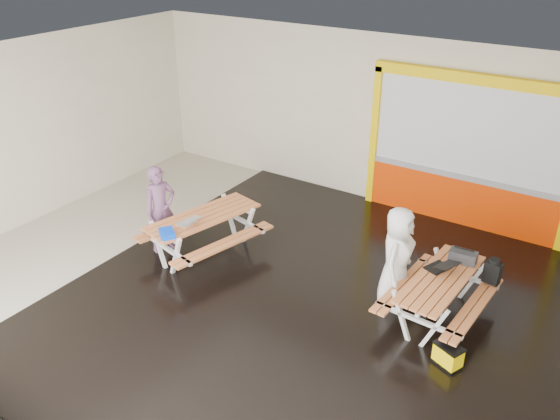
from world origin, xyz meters
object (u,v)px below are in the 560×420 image
Objects in this scene: person_right at (397,257)px; fluke_bag at (448,355)px; toolbox at (463,256)px; backpack at (493,271)px; dark_case at (422,305)px; person_left at (161,209)px; picnic_table_left at (204,225)px; laptop_right at (441,267)px; blue_pouch at (167,233)px; picnic_table_right at (440,288)px; laptop_left at (189,221)px.

person_right is 3.67× the size of fluke_bag.
toolbox reaches higher than backpack.
backpack is 1.16m from dark_case.
person_left is at bearing -169.91° from dark_case.
person_right reaches higher than picnic_table_left.
person_right is 0.67m from laptop_right.
backpack is (4.68, 2.01, -0.16)m from blue_pouch.
picnic_table_right is at bearing -106.00° from person_right.
person_left reaches higher than fluke_bag.
backpack is at bearing 13.90° from picnic_table_left.
toolbox is 0.48m from backpack.
laptop_right reaches higher than blue_pouch.
toolbox is (0.20, 0.40, 0.04)m from laptop_right.
laptop_left is (0.73, -0.09, 0.01)m from person_left.
laptop_right is at bearing 111.83° from picnic_table_right.
blue_pouch is at bearing -160.11° from dark_case.
backpack is (0.56, 0.69, 0.12)m from picnic_table_right.
person_left is at bearing 139.92° from blue_pouch.
picnic_table_right is 0.32m from laptop_right.
picnic_table_left is 5.63× the size of toolbox.
fluke_bag is at bearing -93.02° from backpack.
blue_pouch is at bearing -111.35° from person_left.
backpack is 0.91× the size of fluke_bag.
picnic_table_right is 4.19m from laptop_left.
picnic_table_left is at bearing -173.54° from picnic_table_right.
dark_case is (3.85, 0.91, -0.74)m from laptop_left.
laptop_right is (0.67, 0.07, 0.02)m from person_right.
person_left is 4.70m from dark_case.
fluke_bag is at bearing -76.72° from toolbox.
backpack is at bearing 23.25° from blue_pouch.
blue_pouch is at bearing -92.20° from picnic_table_left.
blue_pouch is 4.66m from fluke_bag.
toolbox is at bearing 18.69° from laptop_left.
toolbox is 0.97× the size of dark_case.
dark_case is 0.95× the size of fluke_bag.
fluke_bag is (4.57, -0.45, -0.42)m from picnic_table_left.
picnic_table_right is 4.81× the size of toolbox.
laptop_right is 4.32m from blue_pouch.
person_right is 3.85× the size of dark_case.
fluke_bag is at bearing -63.39° from laptop_right.
person_right is 0.99m from toolbox.
person_left reaches higher than dark_case.
picnic_table_left is 1.17× the size of picnic_table_right.
laptop_left reaches higher than backpack.
picnic_table_right is 1.24× the size of person_left.
fluke_bag is (0.72, -0.99, 0.08)m from dark_case.
fluke_bag is (0.56, -1.11, -0.61)m from laptop_right.
person_left is 4.29× the size of laptop_left.
person_right is at bearing -156.99° from backpack.
laptop_left is at bearing 178.91° from fluke_bag.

